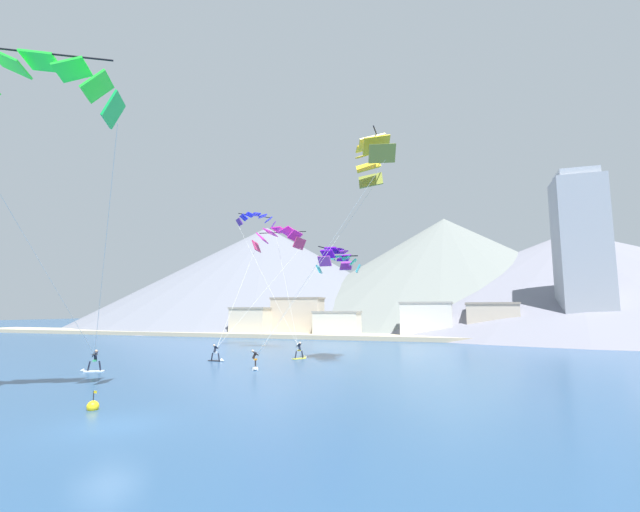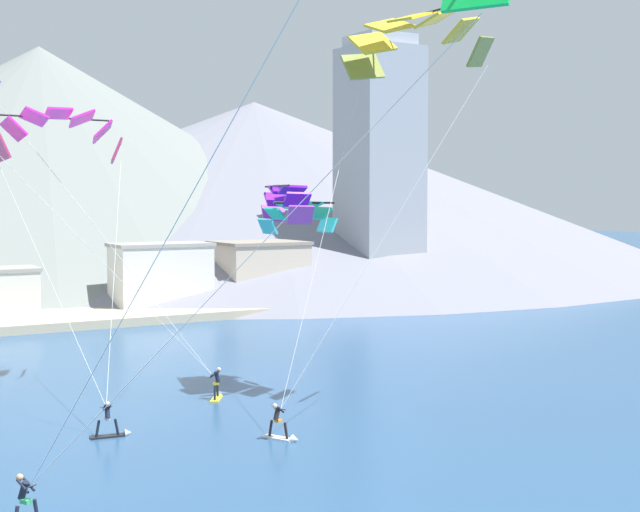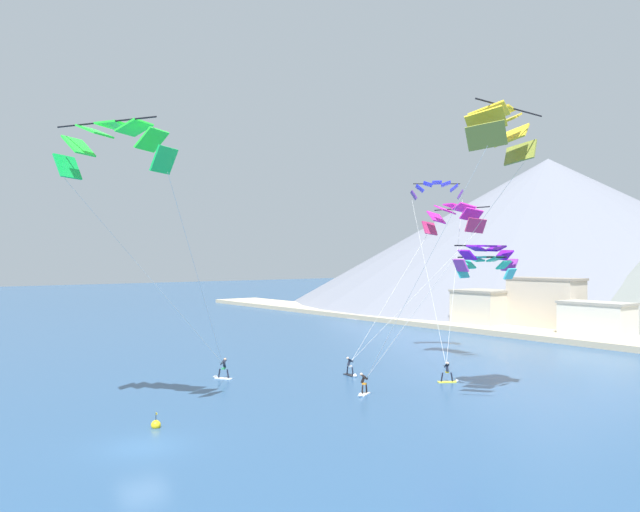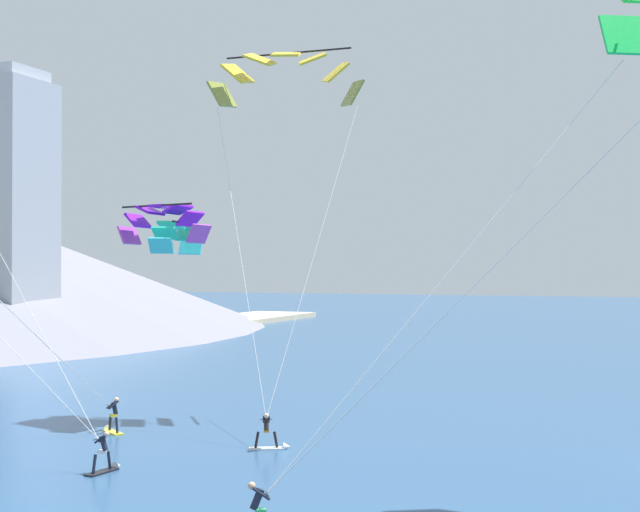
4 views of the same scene
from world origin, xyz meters
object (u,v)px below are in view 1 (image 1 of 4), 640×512
(parafoil_kite_near_lead, at_px, (257,220))
(parafoil_kite_distant_high_outer, at_px, (336,255))
(kitesurfer_near_trail, at_px, (255,364))
(race_marker_buoy, at_px, (93,406))
(parafoil_kite_distant_low_drift, at_px, (338,262))
(parafoil_kite_far_left, at_px, (278,237))
(kitesurfer_near_lead, at_px, (301,354))
(parafoil_kite_near_trail, at_px, (372,157))
(kitesurfer_far_left, at_px, (217,356))
(kitesurfer_mid_center, at_px, (92,365))
(parafoil_kite_mid_center, at_px, (40,81))

(parafoil_kite_near_lead, bearing_deg, parafoil_kite_distant_high_outer, -36.58)
(kitesurfer_near_trail, relative_size, race_marker_buoy, 1.70)
(parafoil_kite_near_lead, distance_m, parafoil_kite_distant_low_drift, 19.51)
(parafoil_kite_near_lead, xyz_separation_m, parafoil_kite_far_left, (4.34, -2.63, -3.02))
(kitesurfer_near_lead, bearing_deg, race_marker_buoy, -94.16)
(parafoil_kite_far_left, bearing_deg, kitesurfer_near_lead, -51.40)
(parafoil_kite_near_lead, bearing_deg, parafoil_kite_near_trail, -39.00)
(kitesurfer_near_trail, bearing_deg, race_marker_buoy, -93.72)
(parafoil_kite_near_trail, bearing_deg, parafoil_kite_distant_high_outer, 134.63)
(kitesurfer_far_left, bearing_deg, parafoil_kite_far_left, 85.76)
(kitesurfer_mid_center, distance_m, parafoil_kite_mid_center, 20.92)
(kitesurfer_near_lead, xyz_separation_m, kitesurfer_near_trail, (-0.73, -8.49, -0.05))
(parafoil_kite_mid_center, bearing_deg, kitesurfer_far_left, 92.97)
(kitesurfer_mid_center, height_order, kitesurfer_far_left, kitesurfer_mid_center)
(parafoil_kite_distant_high_outer, bearing_deg, parafoil_kite_distant_low_drift, -54.24)
(parafoil_kite_far_left, relative_size, parafoil_kite_distant_high_outer, 2.54)
(kitesurfer_near_trail, xyz_separation_m, parafoil_kite_near_lead, (-9.47, 18.46, 16.29))
(race_marker_buoy, bearing_deg, parafoil_kite_distant_low_drift, 75.41)
(kitesurfer_near_lead, xyz_separation_m, race_marker_buoy, (-1.71, -23.59, -0.34))
(kitesurfer_near_trail, height_order, kitesurfer_far_left, kitesurfer_far_left)
(kitesurfer_far_left, bearing_deg, parafoil_kite_near_trail, -2.48)
(kitesurfer_near_lead, bearing_deg, kitesurfer_far_left, -146.51)
(parafoil_kite_near_lead, bearing_deg, kitesurfer_mid_center, -95.26)
(parafoil_kite_near_trail, bearing_deg, parafoil_kite_near_lead, 141.00)
(kitesurfer_near_lead, distance_m, parafoil_kite_mid_center, 30.14)
(kitesurfer_far_left, relative_size, parafoil_kite_distant_low_drift, 0.40)
(kitesurfer_far_left, relative_size, parafoil_kite_near_lead, 0.11)
(kitesurfer_far_left, xyz_separation_m, race_marker_buoy, (5.02, -19.14, -0.30))
(kitesurfer_far_left, height_order, parafoil_kite_mid_center, parafoil_kite_mid_center)
(parafoil_kite_near_lead, xyz_separation_m, parafoil_kite_mid_center, (4.52, -34.59, 0.20))
(kitesurfer_far_left, bearing_deg, kitesurfer_near_lead, 33.49)
(kitesurfer_far_left, distance_m, parafoil_kite_mid_center, 26.06)
(parafoil_kite_near_lead, xyz_separation_m, race_marker_buoy, (8.49, -33.56, -16.58))
(race_marker_buoy, bearing_deg, kitesurfer_near_lead, 85.84)
(kitesurfer_far_left, relative_size, parafoil_kite_near_trail, 0.10)
(kitesurfer_near_trail, distance_m, kitesurfer_far_left, 7.23)
(kitesurfer_far_left, bearing_deg, parafoil_kite_distant_high_outer, 21.11)
(parafoil_kite_near_lead, distance_m, parafoil_kite_distant_high_outer, 18.62)
(kitesurfer_mid_center, xyz_separation_m, kitesurfer_far_left, (5.63, 9.05, -0.06))
(kitesurfer_near_lead, xyz_separation_m, parafoil_kite_far_left, (-5.86, 7.33, 13.22))
(parafoil_kite_near_trail, height_order, race_marker_buoy, parafoil_kite_near_trail)
(parafoil_kite_mid_center, height_order, parafoil_kite_distant_high_outer, parafoil_kite_mid_center)
(parafoil_kite_near_trail, distance_m, parafoil_kite_distant_high_outer, 10.30)
(parafoil_kite_near_trail, relative_size, race_marker_buoy, 17.72)
(parafoil_kite_near_lead, relative_size, parafoil_kite_mid_center, 0.97)
(kitesurfer_far_left, distance_m, parafoil_kite_near_trail, 23.17)
(parafoil_kite_near_trail, xyz_separation_m, race_marker_buoy, (-10.13, -18.49, -17.82))
(kitesurfer_near_lead, height_order, parafoil_kite_mid_center, parafoil_kite_mid_center)
(kitesurfer_near_trail, height_order, race_marker_buoy, kitesurfer_near_trail)
(kitesurfer_near_lead, relative_size, parafoil_kite_distant_high_outer, 0.32)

